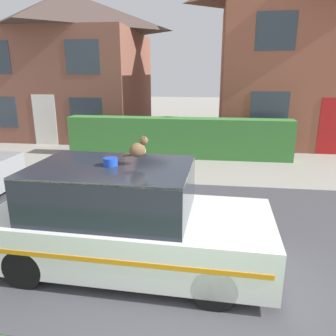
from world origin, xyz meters
TOP-DOWN VIEW (x-y plane):
  - road_strip at (0.00, 4.04)m, footprint 28.00×5.70m
  - garden_hedge at (-1.07, 9.93)m, footprint 8.02×0.70m
  - police_car at (-1.16, 2.87)m, footprint 4.39×1.97m
  - cat at (-0.93, 2.99)m, footprint 0.37×0.28m
  - house_left at (-6.90, 14.45)m, footprint 7.20×6.57m
  - house_right at (4.37, 14.23)m, footprint 8.14×6.58m

SIDE VIEW (x-z plane):
  - road_strip at x=0.00m, z-range 0.00..0.01m
  - garden_hedge at x=-1.07m, z-range 0.00..1.42m
  - police_car at x=-1.16m, z-range -0.09..1.67m
  - cat at x=-0.93m, z-range 1.74..2.06m
  - house_left at x=-6.90m, z-range 0.07..6.71m
  - house_right at x=4.37m, z-range 0.08..8.38m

